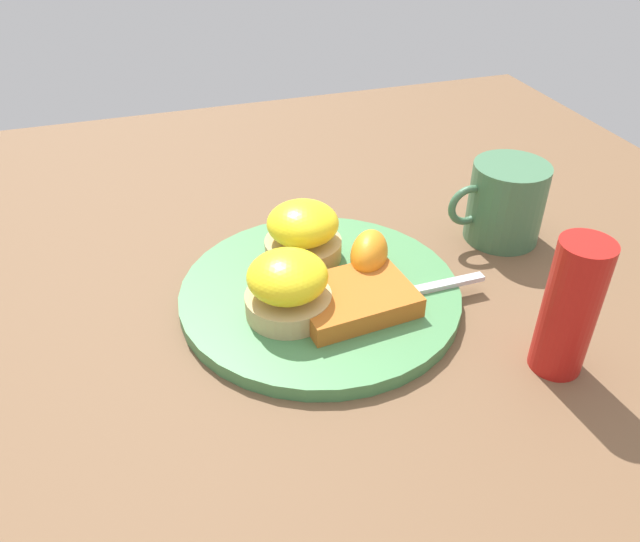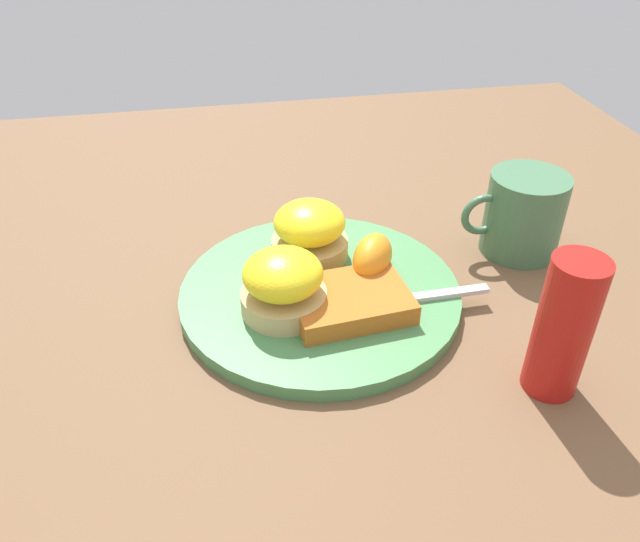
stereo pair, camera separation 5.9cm
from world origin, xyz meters
The scene contains 9 objects.
ground_plane centered at (0.00, 0.00, 0.00)m, with size 1.10×1.10×0.00m, color brown.
plate centered at (0.00, 0.00, 0.01)m, with size 0.27×0.27×0.01m, color #47844C.
sandwich_benedict_left centered at (0.00, -0.06, 0.04)m, with size 0.08×0.08×0.06m.
sandwich_benedict_right centered at (0.04, 0.03, 0.04)m, with size 0.08×0.08×0.06m.
hashbrown_patty centered at (-0.02, 0.04, 0.02)m, with size 0.11×0.08×0.02m, color #BA6120.
orange_wedge centered at (-0.05, -0.01, 0.04)m, with size 0.06×0.04×0.04m, color orange.
fork centered at (-0.04, 0.04, 0.02)m, with size 0.21×0.02×0.00m.
cup centered at (-0.23, -0.05, 0.04)m, with size 0.11×0.08×0.09m.
condiment_bottle centered at (-0.16, 0.15, 0.06)m, with size 0.04×0.04×0.12m, color #B21914.
Camera 2 is at (0.09, 0.47, 0.38)m, focal length 35.00 mm.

